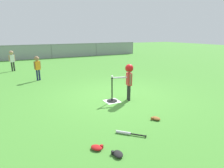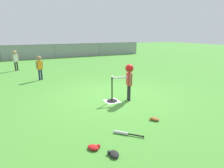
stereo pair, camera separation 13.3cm
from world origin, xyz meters
TOP-DOWN VIEW (x-y plane):
  - ground_plane at (0.00, 0.00)m, footprint 60.00×60.00m
  - home_plate at (-0.33, -0.41)m, footprint 0.44×0.44m
  - batting_tee at (-0.33, -0.41)m, footprint 0.32×0.32m
  - baseball_on_tee at (-0.33, -0.41)m, footprint 0.07×0.07m
  - batter_child at (0.18, -0.54)m, footprint 0.63×0.32m
  - fielder_near_right at (-1.98, 3.48)m, footprint 0.30×0.21m
  - fielder_deep_right at (-2.94, 6.37)m, footprint 0.31×0.22m
  - spare_bat_silver at (-0.98, -2.30)m, footprint 0.49×0.49m
  - glove_by_plate at (-1.48, -2.84)m, footprint 0.18×0.24m
  - glove_near_bats at (-1.72, -2.50)m, footprint 0.26×0.27m
  - glove_tossed_aside at (0.02, -2.04)m, footprint 0.23×0.26m
  - outfield_fence at (0.00, 11.09)m, footprint 16.06×0.06m

SIDE VIEW (x-z plane):
  - ground_plane at x=0.00m, z-range 0.00..0.00m
  - home_plate at x=-0.33m, z-range 0.00..0.01m
  - spare_bat_silver at x=-0.98m, z-range 0.00..0.06m
  - glove_by_plate at x=-1.48m, z-range 0.00..0.07m
  - glove_near_bats at x=-1.72m, z-range 0.00..0.07m
  - glove_tossed_aside at x=0.02m, z-range 0.00..0.07m
  - batting_tee at x=-0.33m, z-range -0.25..0.49m
  - outfield_fence at x=0.00m, z-range 0.04..1.19m
  - fielder_near_right at x=-1.98m, z-range 0.15..1.22m
  - fielder_deep_right at x=-2.94m, z-range 0.16..1.28m
  - baseball_on_tee at x=-0.33m, z-range 0.74..0.81m
  - batter_child at x=0.18m, z-range 0.24..1.37m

